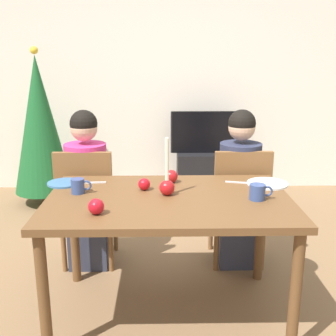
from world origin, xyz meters
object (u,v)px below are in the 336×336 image
Objects in this scene: apple_by_left_plate at (171,176)px; mug_right at (258,192)px; chair_left at (87,201)px; christmas_tree at (40,125)px; plate_left at (64,183)px; apple_near_candle at (144,184)px; candle_centerpiece at (167,184)px; dining_table at (169,211)px; tv at (206,132)px; tv_stand at (205,173)px; mug_left at (78,186)px; person_right_child at (239,191)px; apple_by_right_mug at (96,207)px; plate_right at (267,184)px; chair_right at (239,200)px; person_left_child at (87,192)px.

mug_right is at bearing -35.01° from apple_by_left_plate.
christmas_tree reaches higher than chair_left.
chair_left is at bearing 77.80° from plate_left.
plate_left is 2.88× the size of apple_near_candle.
chair_left is 2.66× the size of candle_centerpiece.
tv is at bearing 78.61° from dining_table.
christmas_tree is at bearing -170.74° from tv_stand.
apple_near_candle reaches higher than tv_stand.
plate_left is (-0.66, 0.27, 0.09)m from dining_table.
mug_left is at bearing 172.78° from mug_right.
tv_stand is at bearing 74.28° from apple_near_candle.
apple_by_right_mug is at bearing -135.33° from person_right_child.
apple_by_left_plate is at bearing 53.72° from apple_by_right_mug.
plate_left and plate_right have the same top height.
tv is at bearing 94.55° from plate_right.
chair_right is 1.28m from apple_by_right_mug.
christmas_tree is 2.20m from apple_near_candle.
apple_near_candle is at bearing 144.70° from candle_centerpiece.
apple_by_left_plate is at bearing 144.99° from mug_right.
mug_right reaches higher than apple_by_right_mug.
apple_near_candle is 0.88× the size of apple_by_right_mug.
mug_left is at bearing 171.11° from dining_table.
dining_table is 0.47m from apple_by_right_mug.
chair_right is 10.86× the size of apple_by_left_plate.
chair_right is 0.77× the size of person_left_child.
plate_right is (1.21, -0.41, 0.19)m from person_left_child.
apple_near_candle is (-0.14, 0.10, -0.03)m from candle_centerpiece.
christmas_tree reaches higher than candle_centerpiece.
chair_left is 1.14× the size of tv.
tv reaches higher than tv_stand.
tv_stand is 5.28× the size of mug_left.
person_left_child is at bearing 178.33° from chair_right.
mug_left is 0.37m from apple_by_right_mug.
apple_by_right_mug is at bearing -154.02° from plate_right.
christmas_tree is 2.35m from candle_centerpiece.
candle_centerpiece is 2.55× the size of mug_right.
tv_stand is 0.47m from tv.
chair_right is (1.11, 0.00, 0.00)m from chair_left.
mug_left reaches higher than apple_near_candle.
chair_left is 1.41× the size of tv_stand.
chair_left is 12.29× the size of apple_near_candle.
apple_by_right_mug is (-0.84, -2.56, 0.08)m from tv.
plate_left is (-1.12, -2.03, 0.05)m from tv.
person_left_child is 1.83× the size of tv_stand.
tv is at bearing 90.92° from mug_right.
mug_right is at bearing -31.17° from chair_left.
person_right_child is 14.09× the size of apple_by_right_mug.
tv_stand is (1.05, 1.66, -0.33)m from person_left_child.
plate_left reaches higher than dining_table.
tv_stand is 1.87m from christmas_tree.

